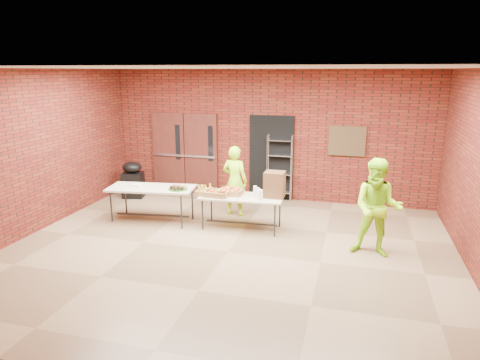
{
  "coord_description": "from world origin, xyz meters",
  "views": [
    {
      "loc": [
        2.1,
        -6.8,
        3.16
      ],
      "look_at": [
        -0.14,
        1.4,
        0.97
      ],
      "focal_mm": 32.0,
      "sensor_mm": 36.0,
      "label": 1
    }
  ],
  "objects_px": {
    "wire_rack": "(279,168)",
    "volunteer_woman": "(235,181)",
    "coffee_dispenser": "(275,184)",
    "table_right": "(241,199)",
    "volunteer_man": "(377,208)",
    "covered_grill": "(133,180)",
    "table_left": "(151,190)"
  },
  "relations": [
    {
      "from": "table_right",
      "to": "coffee_dispenser",
      "type": "xyz_separation_m",
      "value": [
        0.65,
        0.13,
        0.32
      ]
    },
    {
      "from": "table_right",
      "to": "coffee_dispenser",
      "type": "distance_m",
      "value": 0.74
    },
    {
      "from": "table_right",
      "to": "wire_rack",
      "type": "bearing_deg",
      "value": 76.33
    },
    {
      "from": "table_left",
      "to": "covered_grill",
      "type": "distance_m",
      "value": 1.97
    },
    {
      "from": "table_right",
      "to": "coffee_dispenser",
      "type": "relative_size",
      "value": 3.29
    },
    {
      "from": "volunteer_woman",
      "to": "volunteer_man",
      "type": "relative_size",
      "value": 0.91
    },
    {
      "from": "volunteer_woman",
      "to": "volunteer_man",
      "type": "bearing_deg",
      "value": 162.34
    },
    {
      "from": "table_left",
      "to": "covered_grill",
      "type": "bearing_deg",
      "value": 123.23
    },
    {
      "from": "coffee_dispenser",
      "to": "volunteer_man",
      "type": "distance_m",
      "value": 2.09
    },
    {
      "from": "table_right",
      "to": "coffee_dispenser",
      "type": "height_order",
      "value": "coffee_dispenser"
    },
    {
      "from": "volunteer_woman",
      "to": "covered_grill",
      "type": "bearing_deg",
      "value": -4.35
    },
    {
      "from": "volunteer_man",
      "to": "covered_grill",
      "type": "bearing_deg",
      "value": 168.41
    },
    {
      "from": "coffee_dispenser",
      "to": "volunteer_woman",
      "type": "relative_size",
      "value": 0.33
    },
    {
      "from": "volunteer_woman",
      "to": "coffee_dispenser",
      "type": "bearing_deg",
      "value": 154.92
    },
    {
      "from": "coffee_dispenser",
      "to": "volunteer_woman",
      "type": "xyz_separation_m",
      "value": [
        -1.02,
        0.67,
        -0.16
      ]
    },
    {
      "from": "volunteer_man",
      "to": "table_left",
      "type": "bearing_deg",
      "value": -179.38
    },
    {
      "from": "coffee_dispenser",
      "to": "covered_grill",
      "type": "bearing_deg",
      "value": 161.48
    },
    {
      "from": "coffee_dispenser",
      "to": "volunteer_man",
      "type": "height_order",
      "value": "volunteer_man"
    },
    {
      "from": "coffee_dispenser",
      "to": "covered_grill",
      "type": "height_order",
      "value": "coffee_dispenser"
    },
    {
      "from": "coffee_dispenser",
      "to": "covered_grill",
      "type": "xyz_separation_m",
      "value": [
        -3.91,
        1.31,
        -0.49
      ]
    },
    {
      "from": "coffee_dispenser",
      "to": "covered_grill",
      "type": "distance_m",
      "value": 4.15
    },
    {
      "from": "table_left",
      "to": "table_right",
      "type": "distance_m",
      "value": 1.98
    },
    {
      "from": "volunteer_man",
      "to": "volunteer_woman",
      "type": "bearing_deg",
      "value": 162.11
    },
    {
      "from": "wire_rack",
      "to": "covered_grill",
      "type": "relative_size",
      "value": 1.8
    },
    {
      "from": "covered_grill",
      "to": "volunteer_man",
      "type": "xyz_separation_m",
      "value": [
        5.85,
        -2.07,
        0.4
      ]
    },
    {
      "from": "table_right",
      "to": "covered_grill",
      "type": "relative_size",
      "value": 1.85
    },
    {
      "from": "table_left",
      "to": "wire_rack",
      "type": "bearing_deg",
      "value": 34.9
    },
    {
      "from": "coffee_dispenser",
      "to": "volunteer_woman",
      "type": "bearing_deg",
      "value": 146.76
    },
    {
      "from": "wire_rack",
      "to": "volunteer_woman",
      "type": "distance_m",
      "value": 1.52
    },
    {
      "from": "wire_rack",
      "to": "table_right",
      "type": "distance_m",
      "value": 2.15
    },
    {
      "from": "coffee_dispenser",
      "to": "volunteer_man",
      "type": "xyz_separation_m",
      "value": [
        1.94,
        -0.77,
        -0.08
      ]
    },
    {
      "from": "wire_rack",
      "to": "volunteer_woman",
      "type": "relative_size",
      "value": 1.05
    }
  ]
}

